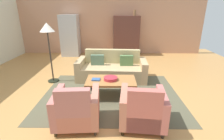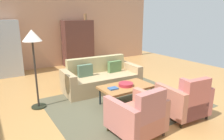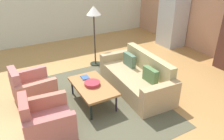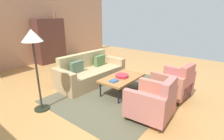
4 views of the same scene
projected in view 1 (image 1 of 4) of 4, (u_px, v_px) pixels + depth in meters
name	position (u px, v px, depth m)	size (l,w,h in m)	color
ground_plane	(107.00, 92.00, 4.43)	(10.49, 10.49, 0.00)	#BB8549
wall_back	(111.00, 24.00, 7.97)	(8.74, 0.12, 2.80)	tan
area_rug	(111.00, 95.00, 4.28)	(3.40, 2.60, 0.01)	brown
couch	(112.00, 69.00, 5.25)	(2.14, 1.01, 0.86)	tan
coffee_table	(111.00, 81.00, 4.10)	(1.20, 0.70, 0.44)	black
armchair_left	(77.00, 110.00, 3.03)	(0.85, 0.85, 0.88)	#302B13
armchair_right	(142.00, 110.00, 3.01)	(0.87, 0.87, 0.88)	#33201C
fruit_bowl	(111.00, 78.00, 4.07)	(0.34, 0.34, 0.07)	#AD2A38
book_stack	(96.00, 79.00, 4.07)	(0.21, 0.17, 0.03)	#31558D
cabinet	(126.00, 36.00, 7.80)	(1.20, 0.51, 1.80)	#542E26
vase_tall	(135.00, 13.00, 7.45)	(0.12, 0.12, 0.25)	olive
refrigerator	(70.00, 36.00, 7.73)	(0.80, 0.73, 1.85)	#B7BABF
floor_lamp	(48.00, 33.00, 4.61)	(0.40, 0.40, 1.72)	black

